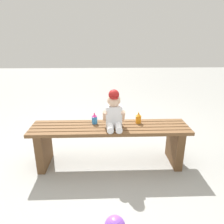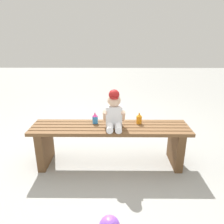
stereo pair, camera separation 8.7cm
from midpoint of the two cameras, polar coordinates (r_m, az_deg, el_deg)
name	(u,v)px [view 1 (the left image)]	position (r m, az deg, el deg)	size (l,w,h in m)	color
ground_plane	(110,163)	(2.47, -1.58, -13.71)	(16.00, 16.00, 0.00)	#999993
park_bench	(110,139)	(2.32, -1.65, -7.27)	(1.70, 0.39, 0.46)	brown
child_figure	(114,111)	(2.18, -0.63, 0.24)	(0.23, 0.27, 0.40)	white
sippy_cup_left	(95,119)	(2.31, -5.86, -1.82)	(0.06, 0.06, 0.12)	#338CE5
sippy_cup_right	(138,118)	(2.33, 6.15, -1.66)	(0.06, 0.06, 0.12)	orange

